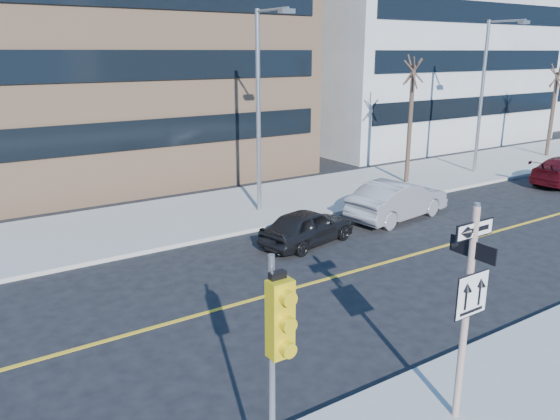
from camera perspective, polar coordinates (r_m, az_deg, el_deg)
ground at (r=12.68m, az=8.71°, el=-15.28°), size 120.00×120.00×0.00m
far_sidewalk at (r=32.93m, az=18.21°, el=4.03°), size 66.00×6.00×0.15m
road_centerline at (r=23.70m, az=24.07°, el=-1.33°), size 40.00×0.14×0.01m
sign_pole at (r=10.06m, az=19.02°, el=-9.08°), size 0.92×0.92×4.06m
traffic_signal at (r=7.19m, az=-0.16°, el=-13.44°), size 0.32×0.45×4.00m
parked_car_a at (r=19.23m, az=2.89°, el=-1.76°), size 2.32×4.05×1.30m
parked_car_b at (r=22.65m, az=12.21°, el=1.04°), size 2.32×4.97×1.58m
streetlight_a at (r=21.94m, az=-1.96°, el=11.45°), size 0.55×2.25×8.00m
streetlight_b at (r=31.58m, az=20.75°, el=11.91°), size 0.55×2.25×8.00m
street_tree_west at (r=28.04m, az=13.75°, el=13.63°), size 1.80×1.80×6.35m
street_tree_east at (r=38.72m, az=26.96°, el=12.12°), size 1.80×1.80×5.75m
building_brick at (r=34.29m, az=-18.49°, el=19.51°), size 18.00×18.00×18.00m
building_grey_mid at (r=44.77m, az=11.68°, el=17.11°), size 20.00×16.00×15.00m
building_grey_far at (r=62.98m, az=23.93°, el=16.22°), size 18.00×18.00×16.00m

